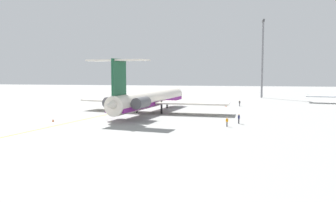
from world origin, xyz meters
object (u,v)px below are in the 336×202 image
safety_cone_nose (53,120)px  safety_cone_wingtip (226,106)px  ground_crew_near_nose (239,117)px  main_jetliner (149,99)px  ground_crew_portside (227,121)px  ground_crew_near_tail (240,103)px  light_mast (262,56)px

safety_cone_nose → safety_cone_wingtip: same height
ground_crew_near_nose → safety_cone_wingtip: (-30.82, -2.26, -0.88)m
main_jetliner → safety_cone_wingtip: bearing=-33.4°
safety_cone_wingtip → safety_cone_nose: bearing=-43.9°
safety_cone_wingtip → ground_crew_portside: bearing=0.2°
ground_crew_near_nose → ground_crew_near_tail: (-32.03, 1.44, -0.11)m
safety_cone_nose → ground_crew_near_nose: bearing=95.3°
ground_crew_portside → safety_cone_wingtip: 34.50m
main_jetliner → safety_cone_nose: main_jetliner is taller
ground_crew_near_tail → ground_crew_near_nose: bearing=-11.8°
ground_crew_near_nose → light_mast: 67.74m
main_jetliner → ground_crew_portside: 23.96m
ground_crew_near_nose → ground_crew_near_tail: 32.06m
safety_cone_nose → ground_crew_near_tail: bearing=134.1°
ground_crew_portside → safety_cone_nose: (-0.43, -32.82, -0.77)m
ground_crew_portside → safety_cone_wingtip: (-34.50, -0.09, -0.77)m
ground_crew_portside → ground_crew_near_nose: bearing=-18.5°
main_jetliner → safety_cone_nose: 22.16m
main_jetliner → ground_crew_near_nose: size_ratio=22.35×
light_mast → safety_cone_wingtip: bearing=-20.6°
main_jetliner → ground_crew_portside: bearing=-122.6°
ground_crew_near_nose → ground_crew_portside: ground_crew_near_nose is taller
ground_crew_near_nose → ground_crew_near_tail: ground_crew_near_nose is taller
safety_cone_nose → main_jetliner: bearing=135.9°
main_jetliner → ground_crew_near_nose: 23.42m
safety_cone_nose → ground_crew_portside: bearing=89.2°
safety_cone_wingtip → light_mast: (-34.55, 12.97, 15.04)m
ground_crew_near_nose → ground_crew_portside: bearing=-70.0°
ground_crew_near_tail → safety_cone_nose: 50.72m
ground_crew_near_nose → safety_cone_nose: size_ratio=3.32×
ground_crew_portside → safety_cone_nose: bearing=101.3°
main_jetliner → light_mast: 62.16m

